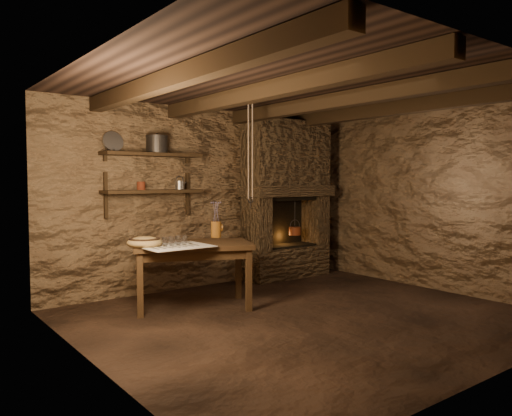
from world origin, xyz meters
TOP-DOWN VIEW (x-y plane):
  - floor at (0.00, 0.00)m, footprint 4.50×4.50m
  - back_wall at (0.00, 2.00)m, footprint 4.50×0.04m
  - front_wall at (0.00, -2.00)m, footprint 4.50×0.04m
  - left_wall at (-2.25, 0.00)m, footprint 0.04×4.00m
  - right_wall at (2.25, 0.00)m, footprint 0.04×4.00m
  - ceiling at (0.00, 0.00)m, footprint 4.50×4.00m
  - beam_far_left at (-1.50, 0.00)m, footprint 0.14×3.95m
  - beam_mid_left at (-0.50, 0.00)m, footprint 0.14×3.95m
  - beam_mid_right at (0.50, 0.00)m, footprint 0.14×3.95m
  - beam_far_right at (1.50, 0.00)m, footprint 0.14×3.95m
  - shelf_lower at (-0.85, 1.84)m, footprint 1.25×0.30m
  - shelf_upper at (-0.85, 1.84)m, footprint 1.25×0.30m
  - hearth at (1.25, 1.77)m, footprint 1.43×0.51m
  - work_table at (-0.75, 1.07)m, footprint 1.48×1.20m
  - linen_cloth at (-1.06, 0.89)m, footprint 0.71×0.57m
  - pewter_cutlery_row at (-1.06, 0.87)m, footprint 0.59×0.23m
  - drinking_glasses at (-1.04, 1.02)m, footprint 0.23×0.07m
  - stoneware_jug at (-0.25, 1.35)m, footprint 0.17×0.17m
  - wooden_bowl at (-1.33, 1.07)m, footprint 0.37×0.37m
  - iron_stockpot at (-0.79, 1.84)m, footprint 0.33×0.33m
  - tin_pan at (-1.31, 1.94)m, footprint 0.25×0.11m
  - small_kettle at (-0.48, 1.84)m, footprint 0.18×0.15m
  - rusty_tin at (-1.01, 1.84)m, footprint 0.11×0.11m
  - red_pot at (1.37, 1.72)m, footprint 0.20×0.18m
  - hanging_ropes at (0.05, 1.05)m, footprint 0.08×0.08m

SIDE VIEW (x-z plane):
  - floor at x=0.00m, z-range 0.00..0.00m
  - work_table at x=-0.75m, z-range 0.03..0.77m
  - red_pot at x=1.37m, z-range 0.42..0.96m
  - linen_cloth at x=-1.06m, z-range 0.74..0.74m
  - pewter_cutlery_row at x=-1.06m, z-range 0.74..0.76m
  - wooden_bowl at x=-1.33m, z-range 0.71..0.85m
  - drinking_glasses at x=-1.04m, z-range 0.74..0.84m
  - stoneware_jug at x=-0.25m, z-range 0.70..1.15m
  - back_wall at x=0.00m, z-range 0.00..2.40m
  - front_wall at x=0.00m, z-range 0.00..2.40m
  - left_wall at x=-2.25m, z-range 0.00..2.40m
  - right_wall at x=2.25m, z-range 0.00..2.40m
  - hearth at x=1.25m, z-range 0.08..2.38m
  - shelf_lower at x=-0.85m, z-range 1.28..1.32m
  - rusty_tin at x=-1.01m, z-range 1.32..1.42m
  - small_kettle at x=-0.48m, z-range 1.29..1.46m
  - shelf_upper at x=-0.85m, z-range 1.73..1.77m
  - hanging_ropes at x=0.05m, z-range 1.20..2.40m
  - iron_stockpot at x=-0.79m, z-range 1.77..1.97m
  - tin_pan at x=-1.31m, z-range 1.77..2.02m
  - beam_far_left at x=-1.50m, z-range 2.23..2.39m
  - beam_mid_left at x=-0.50m, z-range 2.23..2.39m
  - beam_mid_right at x=0.50m, z-range 2.23..2.39m
  - beam_far_right at x=1.50m, z-range 2.23..2.39m
  - ceiling at x=0.00m, z-range 2.38..2.42m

